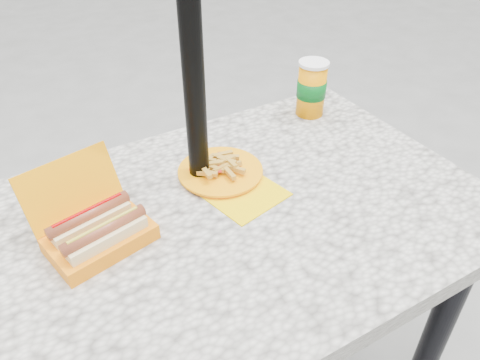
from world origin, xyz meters
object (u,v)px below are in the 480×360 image
umbrella_pole (191,41)px  fries_plate (222,172)px  soda_cup (311,88)px  hotdog_box (97,230)px

umbrella_pole → fries_plate: 0.34m
fries_plate → soda_cup: size_ratio=1.82×
umbrella_pole → soda_cup: (0.44, 0.12, -0.27)m
hotdog_box → fries_plate: size_ratio=0.80×
umbrella_pole → fries_plate: bearing=-29.2°
soda_cup → umbrella_pole: bearing=-164.3°
hotdog_box → soda_cup: soda_cup is taller
hotdog_box → fries_plate: bearing=0.9°
umbrella_pole → fries_plate: umbrella_pole is taller
fries_plate → hotdog_box: bearing=-166.4°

